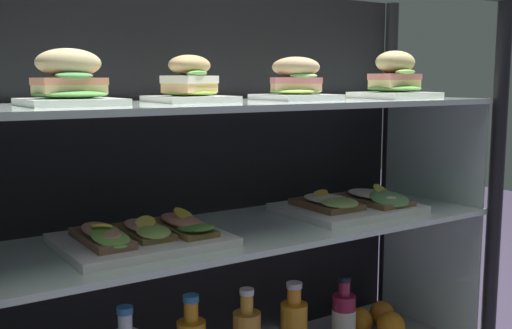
{
  "coord_description": "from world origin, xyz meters",
  "views": [
    {
      "loc": [
        -0.78,
        -1.18,
        0.77
      ],
      "look_at": [
        0.0,
        0.0,
        0.57
      ],
      "focal_mm": 42.76,
      "sensor_mm": 36.0,
      "label": 1
    }
  ],
  "objects": [
    {
      "name": "riser_lower_tier",
      "position": [
        0.0,
        0.0,
        0.22
      ],
      "size": [
        1.24,
        0.36,
        0.37
      ],
      "color": "silver",
      "rests_on": "case_base_deck"
    },
    {
      "name": "open_sandwich_tray_near_right_corner",
      "position": [
        0.3,
        -0.0,
        0.44
      ],
      "size": [
        0.34,
        0.27,
        0.07
      ],
      "color": "white",
      "rests_on": "shelf_lower_glass"
    },
    {
      "name": "orange_fruit_beside_bottles",
      "position": [
        0.45,
        -0.02,
        0.08
      ],
      "size": [
        0.08,
        0.08,
        0.08
      ],
      "primitive_type": "sphere",
      "color": "orange",
      "rests_on": "case_base_deck"
    },
    {
      "name": "plated_roll_sandwich_mid_right",
      "position": [
        -0.15,
        0.05,
        0.76
      ],
      "size": [
        0.17,
        0.17,
        0.1
      ],
      "color": "white",
      "rests_on": "shelf_upper_glass"
    },
    {
      "name": "open_sandwich_tray_far_left",
      "position": [
        -0.29,
        -0.0,
        0.44
      ],
      "size": [
        0.34,
        0.27,
        0.06
      ],
      "color": "white",
      "rests_on": "shelf_lower_glass"
    },
    {
      "name": "orange_fruit_rolled_forward",
      "position": [
        0.5,
        0.07,
        0.07
      ],
      "size": [
        0.07,
        0.07,
        0.07
      ],
      "primitive_type": "sphere",
      "color": "orange",
      "rests_on": "case_base_deck"
    },
    {
      "name": "riser_upper_tier",
      "position": [
        0.0,
        0.0,
        0.56
      ],
      "size": [
        1.24,
        0.36,
        0.28
      ],
      "color": "silver",
      "rests_on": "shelf_lower_glass"
    },
    {
      "name": "shelf_lower_glass",
      "position": [
        0.0,
        0.0,
        0.42
      ],
      "size": [
        1.26,
        0.38,
        0.01
      ],
      "primitive_type": "cube",
      "color": "silver",
      "rests_on": "riser_lower_tier"
    },
    {
      "name": "juice_bottle_tucked_behind",
      "position": [
        0.3,
        0.02,
        0.12
      ],
      "size": [
        0.07,
        0.07,
        0.2
      ],
      "color": "maroon",
      "rests_on": "case_base_deck"
    },
    {
      "name": "orange_fruit_near_left_post",
      "position": [
        0.41,
        0.06,
        0.07
      ],
      "size": [
        0.07,
        0.07,
        0.07
      ],
      "primitive_type": "sphere",
      "color": "orange",
      "rests_on": "case_base_deck"
    },
    {
      "name": "case_frame",
      "position": [
        0.0,
        0.11,
        0.55
      ],
      "size": [
        1.32,
        0.44,
        1.0
      ],
      "color": "black",
      "rests_on": "ground"
    },
    {
      "name": "plated_roll_sandwich_far_left",
      "position": [
        0.14,
        0.03,
        0.76
      ],
      "size": [
        0.17,
        0.17,
        0.11
      ],
      "color": "white",
      "rests_on": "shelf_upper_glass"
    },
    {
      "name": "plated_roll_sandwich_near_left_corner",
      "position": [
        -0.43,
        0.01,
        0.76
      ],
      "size": [
        0.18,
        0.18,
        0.11
      ],
      "color": "white",
      "rests_on": "shelf_upper_glass"
    },
    {
      "name": "shelf_upper_glass",
      "position": [
        0.0,
        0.0,
        0.71
      ],
      "size": [
        1.26,
        0.38,
        0.01
      ],
      "primitive_type": "cube",
      "color": "silver",
      "rests_on": "riser_upper_tier"
    },
    {
      "name": "plated_roll_sandwich_center",
      "position": [
        0.43,
        -0.02,
        0.77
      ],
      "size": [
        0.18,
        0.18,
        0.13
      ],
      "color": "white",
      "rests_on": "shelf_upper_glass"
    }
  ]
}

